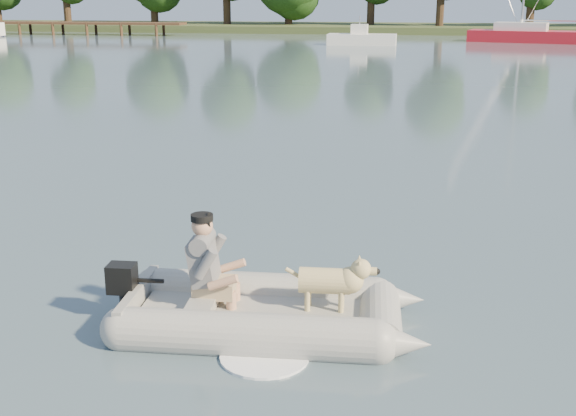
% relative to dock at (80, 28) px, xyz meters
% --- Properties ---
extents(water, '(160.00, 160.00, 0.00)m').
position_rel_dock_xyz_m(water, '(26.00, -52.00, -0.52)').
color(water, slate).
rests_on(water, ground).
extents(shore_bank, '(160.00, 12.00, 0.70)m').
position_rel_dock_xyz_m(shore_bank, '(26.00, 10.00, -0.27)').
color(shore_bank, '#47512D').
rests_on(shore_bank, water).
extents(dock, '(18.00, 2.00, 1.04)m').
position_rel_dock_xyz_m(dock, '(0.00, 0.00, 0.00)').
color(dock, '#4C331E').
rests_on(dock, water).
extents(dinghy, '(4.30, 2.93, 1.27)m').
position_rel_dock_xyz_m(dinghy, '(26.49, -51.53, 0.01)').
color(dinghy, gray).
rests_on(dinghy, water).
extents(man, '(0.69, 0.60, 0.98)m').
position_rel_dock_xyz_m(man, '(25.86, -51.53, 0.19)').
color(man, slate).
rests_on(man, dinghy).
extents(dog, '(0.86, 0.35, 0.56)m').
position_rel_dock_xyz_m(dog, '(27.08, -51.45, -0.05)').
color(dog, tan).
rests_on(dog, dinghy).
extents(outboard_motor, '(0.39, 0.29, 0.71)m').
position_rel_dock_xyz_m(outboard_motor, '(24.99, -51.63, -0.24)').
color(outboard_motor, black).
rests_on(outboard_motor, dinghy).
extents(motorboat, '(4.75, 1.90, 2.00)m').
position_rel_dock_xyz_m(motorboat, '(24.21, -8.62, 0.39)').
color(motorboat, white).
rests_on(motorboat, water).
extents(sailboat, '(8.44, 4.41, 11.12)m').
position_rel_dock_xyz_m(sailboat, '(35.47, -3.72, -0.03)').
color(sailboat, red).
rests_on(sailboat, water).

